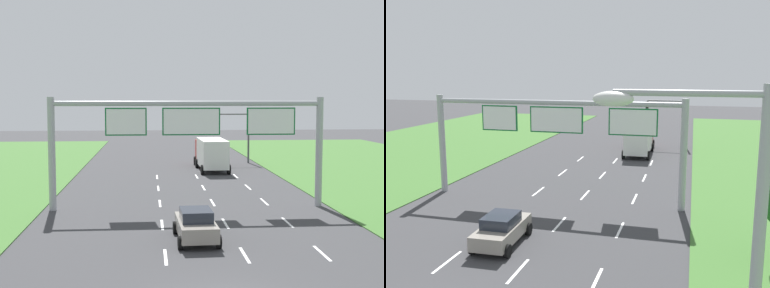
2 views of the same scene
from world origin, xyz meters
TOP-DOWN VIEW (x-y plane):
  - lane_dashes_inner_left at (-1.75, 6.00)m, footprint 0.14×50.40m
  - lane_dashes_inner_right at (1.75, 6.00)m, footprint 0.14×50.40m
  - lane_dashes_slip at (5.25, 6.00)m, footprint 0.14×50.40m
  - car_lead_silver at (-0.20, 8.55)m, footprint 2.11×4.07m
  - box_truck at (3.55, 34.46)m, footprint 2.79×8.37m
  - sign_gantry at (0.24, 16.37)m, footprint 17.24×0.44m
  - traffic_light_mast at (6.27, 39.61)m, footprint 4.76×0.49m

SIDE VIEW (x-z plane):
  - lane_dashes_inner_left at x=-1.75m, z-range 0.00..0.01m
  - lane_dashes_inner_right at x=1.75m, z-range 0.00..0.01m
  - lane_dashes_slip at x=5.25m, z-range 0.00..0.01m
  - car_lead_silver at x=-0.20m, z-range 0.01..1.58m
  - box_truck at x=3.55m, z-range 0.15..3.19m
  - traffic_light_mast at x=6.27m, z-range 1.07..6.67m
  - sign_gantry at x=0.24m, z-range 1.45..8.45m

